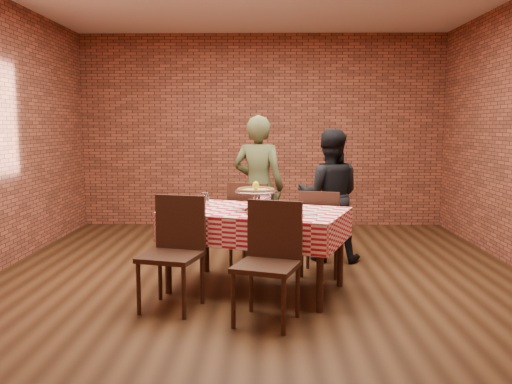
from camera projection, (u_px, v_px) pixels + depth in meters
The scene contains 19 objects.
ground at pixel (260, 279), 5.44m from camera, with size 6.00×6.00×0.00m, color black.
back_wall at pixel (262, 131), 8.24m from camera, with size 5.50×5.50×0.00m, color brown.
table at pixel (256, 250), 5.04m from camera, with size 1.58×0.95×0.75m, color #361F15.
tablecloth at pixel (256, 224), 5.01m from camera, with size 1.62×0.98×0.27m, color red, non-canonical shape.
pizza_stand at pixel (256, 201), 4.97m from camera, with size 0.39×0.39×0.18m, color silver, non-canonical shape.
pizza at pixel (256, 191), 4.96m from camera, with size 0.35×0.35×0.03m, color beige.
lemon at pixel (256, 186), 4.95m from camera, with size 0.06×0.06×0.08m, color yellow.
water_glass_left at pixel (202, 202), 5.05m from camera, with size 0.08×0.08×0.13m, color white.
water_glass_right at pixel (205, 199), 5.25m from camera, with size 0.08×0.08×0.13m, color white.
side_plate at pixel (308, 214), 4.75m from camera, with size 0.17×0.17×0.01m, color white.
sweetener_packet_a at pixel (313, 216), 4.63m from camera, with size 0.05×0.04×0.01m, color white.
sweetener_packet_b at pixel (320, 217), 4.61m from camera, with size 0.05×0.04×0.01m, color white.
condiment_caddy at pixel (267, 198), 5.25m from camera, with size 0.11×0.09×0.16m, color silver.
chair_near_left at pixel (171, 254), 4.49m from camera, with size 0.46×0.46×0.94m, color #361F15, non-canonical shape.
chair_near_right at pixel (266, 264), 4.18m from camera, with size 0.46×0.46×0.94m, color #361F15, non-canonical shape.
chair_far_left at pixel (254, 224), 5.92m from camera, with size 0.45×0.45×0.93m, color #361F15, non-canonical shape.
chair_far_right at pixel (322, 232), 5.57m from camera, with size 0.40×0.40×0.88m, color #361F15, non-canonical shape.
diner_olive at pixel (258, 187), 6.27m from camera, with size 0.60×0.39×1.65m, color #494F2C.
diner_black at pixel (329, 196), 6.11m from camera, with size 0.73×0.56×1.49m, color black.
Camera 1 is at (0.05, -5.30, 1.53)m, focal length 38.02 mm.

